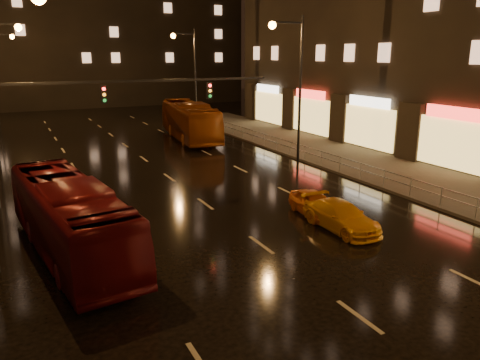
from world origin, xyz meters
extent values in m
plane|color=black|center=(0.00, 20.00, 0.00)|extent=(140.00, 140.00, 0.00)
cube|color=#38332D|center=(13.50, 15.00, 0.07)|extent=(7.00, 70.00, 0.15)
cube|color=black|center=(-2.00, 20.00, 6.10)|extent=(15.20, 0.14, 0.14)
cube|color=black|center=(-4.00, 20.00, 5.45)|extent=(0.32, 0.18, 0.95)
cube|color=black|center=(2.00, 20.00, 5.45)|extent=(0.32, 0.18, 0.95)
sphere|color=#FF1E19|center=(-4.00, 19.88, 5.75)|extent=(0.18, 0.18, 0.18)
cylinder|color=#99999E|center=(10.20, 44.00, 0.65)|extent=(0.04, 0.04, 1.00)
cube|color=#99999E|center=(10.20, 18.00, 1.10)|extent=(0.05, 56.00, 0.05)
cube|color=#99999E|center=(10.20, 18.00, 0.70)|extent=(0.05, 56.00, 0.05)
imported|color=#610D11|center=(-6.96, 12.58, 1.46)|extent=(3.80, 10.74, 2.93)
imported|color=#883B0D|center=(6.00, 34.33, 1.68)|extent=(4.28, 12.32, 3.36)
imported|color=#D36313|center=(4.00, 12.00, 0.59)|extent=(1.81, 3.60, 1.18)
imported|color=#F7A717|center=(4.00, 10.00, 0.61)|extent=(1.76, 4.20, 1.21)
camera|label=1|loc=(-8.61, -5.44, 7.50)|focal=35.00mm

